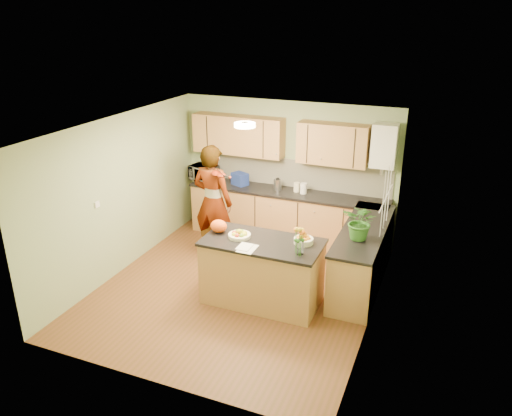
% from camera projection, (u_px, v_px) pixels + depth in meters
% --- Properties ---
extents(floor, '(4.50, 4.50, 0.00)m').
position_uv_depth(floor, '(238.00, 288.00, 7.62)').
color(floor, brown).
rests_on(floor, ground).
extents(ceiling, '(4.00, 4.50, 0.02)m').
position_uv_depth(ceiling, '(236.00, 126.00, 6.70)').
color(ceiling, silver).
rests_on(ceiling, wall_back).
extents(wall_back, '(4.00, 0.02, 2.50)m').
position_uv_depth(wall_back, '(288.00, 170.00, 9.09)').
color(wall_back, '#94AE7C').
rests_on(wall_back, floor).
extents(wall_front, '(4.00, 0.02, 2.50)m').
position_uv_depth(wall_front, '(149.00, 287.00, 5.22)').
color(wall_front, '#94AE7C').
rests_on(wall_front, floor).
extents(wall_left, '(0.02, 4.50, 2.50)m').
position_uv_depth(wall_left, '(122.00, 195.00, 7.86)').
color(wall_left, '#94AE7C').
rests_on(wall_left, floor).
extents(wall_right, '(0.02, 4.50, 2.50)m').
position_uv_depth(wall_right, '(378.00, 234.00, 6.45)').
color(wall_right, '#94AE7C').
rests_on(wall_right, floor).
extents(back_counter, '(3.64, 0.62, 0.94)m').
position_uv_depth(back_counter, '(287.00, 216.00, 9.09)').
color(back_counter, '#AC8145').
rests_on(back_counter, floor).
extents(right_counter, '(0.62, 2.24, 0.94)m').
position_uv_depth(right_counter, '(363.00, 256.00, 7.58)').
color(right_counter, '#AC8145').
rests_on(right_counter, floor).
extents(splashback, '(3.60, 0.02, 0.52)m').
position_uv_depth(splashback, '(293.00, 173.00, 9.06)').
color(splashback, white).
rests_on(splashback, back_counter).
extents(upper_cabinets, '(3.20, 0.34, 0.70)m').
position_uv_depth(upper_cabinets, '(276.00, 139.00, 8.79)').
color(upper_cabinets, '#AC8145').
rests_on(upper_cabinets, wall_back).
extents(boiler, '(0.40, 0.30, 0.86)m').
position_uv_depth(boiler, '(384.00, 146.00, 8.12)').
color(boiler, white).
rests_on(boiler, wall_back).
extents(window_right, '(0.01, 1.30, 1.05)m').
position_uv_depth(window_right, '(387.00, 198.00, 6.86)').
color(window_right, white).
rests_on(window_right, wall_right).
extents(light_switch, '(0.02, 0.09, 0.09)m').
position_uv_depth(light_switch, '(97.00, 204.00, 7.32)').
color(light_switch, white).
rests_on(light_switch, wall_left).
extents(ceiling_lamp, '(0.30, 0.30, 0.07)m').
position_uv_depth(ceiling_lamp, '(245.00, 125.00, 6.97)').
color(ceiling_lamp, '#FFEABF').
rests_on(ceiling_lamp, ceiling).
extents(peninsula_island, '(1.67, 0.86, 0.96)m').
position_uv_depth(peninsula_island, '(262.00, 271.00, 7.12)').
color(peninsula_island, '#AC8145').
rests_on(peninsula_island, floor).
extents(fruit_dish, '(0.32, 0.32, 0.11)m').
position_uv_depth(fruit_dish, '(239.00, 234.00, 7.05)').
color(fruit_dish, '#EEE6BF').
rests_on(fruit_dish, peninsula_island).
extents(orange_bowl, '(0.27, 0.27, 0.16)m').
position_uv_depth(orange_bowl, '(304.00, 239.00, 6.86)').
color(orange_bowl, '#EEE6BF').
rests_on(orange_bowl, peninsula_island).
extents(flower_vase, '(0.24, 0.24, 0.44)m').
position_uv_depth(flower_vase, '(300.00, 234.00, 6.47)').
color(flower_vase, silver).
rests_on(flower_vase, peninsula_island).
extents(orange_bag, '(0.29, 0.26, 0.19)m').
position_uv_depth(orange_bag, '(219.00, 226.00, 7.20)').
color(orange_bag, '#EC5213').
rests_on(orange_bag, peninsula_island).
extents(papers, '(0.22, 0.30, 0.01)m').
position_uv_depth(papers, '(247.00, 248.00, 6.72)').
color(papers, silver).
rests_on(papers, peninsula_island).
extents(violinist, '(0.76, 0.54, 1.96)m').
position_uv_depth(violinist, '(213.00, 202.00, 8.31)').
color(violinist, '#ECAD90').
rests_on(violinist, floor).
extents(violin, '(0.60, 0.52, 0.15)m').
position_uv_depth(violin, '(217.00, 173.00, 7.83)').
color(violin, '#4B1104').
rests_on(violin, violinist).
extents(microwave, '(0.57, 0.44, 0.28)m').
position_uv_depth(microwave, '(204.00, 173.00, 9.46)').
color(microwave, white).
rests_on(microwave, back_counter).
extents(blue_box, '(0.34, 0.31, 0.23)m').
position_uv_depth(blue_box, '(240.00, 179.00, 9.22)').
color(blue_box, navy).
rests_on(blue_box, back_counter).
extents(kettle, '(0.14, 0.14, 0.27)m').
position_uv_depth(kettle, '(278.00, 184.00, 8.96)').
color(kettle, '#B0B0B5').
rests_on(kettle, back_counter).
extents(jar_cream, '(0.13, 0.13, 0.17)m').
position_uv_depth(jar_cream, '(297.00, 187.00, 8.87)').
color(jar_cream, '#EEE6BF').
rests_on(jar_cream, back_counter).
extents(jar_white, '(0.13, 0.13, 0.18)m').
position_uv_depth(jar_white, '(303.00, 188.00, 8.78)').
color(jar_white, white).
rests_on(jar_white, back_counter).
extents(potted_plant, '(0.56, 0.52, 0.53)m').
position_uv_depth(potted_plant, '(361.00, 222.00, 6.95)').
color(potted_plant, '#316D24').
rests_on(potted_plant, right_counter).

